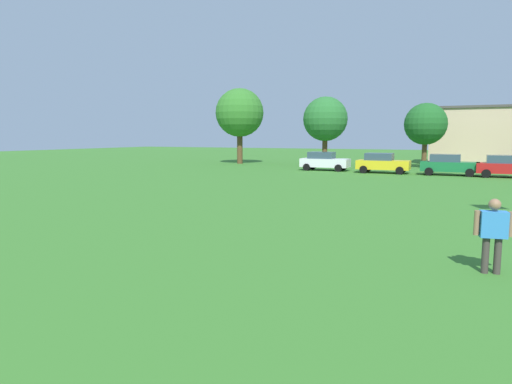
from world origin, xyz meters
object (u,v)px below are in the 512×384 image
parked_car_white_0 (324,161)px  tree_far_left (240,113)px  parked_car_green_2 (448,165)px  tree_right (426,124)px  parked_car_yellow_1 (382,163)px  adult_bystander (493,229)px  parked_car_red_3 (507,166)px  tree_left (325,119)px

parked_car_white_0 → tree_far_left: size_ratio=0.51×
parked_car_green_2 → tree_right: (-2.45, 7.92, 3.39)m
parked_car_yellow_1 → parked_car_white_0: bearing=172.2°
adult_bystander → parked_car_green_2: size_ratio=0.40×
tree_right → parked_car_red_3: bearing=-51.6°
parked_car_green_2 → tree_far_left: 23.56m
parked_car_green_2 → tree_left: 14.80m
tree_left → tree_right: (9.82, 0.67, -0.61)m
parked_car_green_2 → tree_far_left: bearing=163.0°
tree_left → parked_car_green_2: bearing=-30.6°
parked_car_green_2 → parked_car_white_0: bearing=175.9°
tree_far_left → adult_bystander: bearing=-55.2°
tree_far_left → tree_left: (9.79, 0.51, -0.83)m
parked_car_white_0 → tree_left: bearing=106.0°
adult_bystander → tree_far_left: bearing=114.5°
parked_car_red_3 → tree_far_left: size_ratio=0.51×
parked_car_yellow_1 → parked_car_green_2: size_ratio=1.00×
parked_car_green_2 → parked_car_red_3: size_ratio=1.00×
parked_car_green_2 → tree_left: (-12.27, 7.25, 4.01)m
parked_car_yellow_1 → tree_right: bearing=71.2°
adult_bystander → parked_car_green_2: adult_bystander is taller
parked_car_white_0 → parked_car_green_2: (10.40, -0.75, 0.00)m
adult_bystander → tree_far_left: size_ratio=0.20×
parked_car_yellow_1 → tree_right: tree_right is taller
adult_bystander → parked_car_white_0: adult_bystander is taller
parked_car_yellow_1 → parked_car_green_2: (5.15, -0.03, 0.00)m
parked_car_green_2 → parked_car_red_3: bearing=-3.7°
tree_far_left → parked_car_white_0: bearing=-27.2°
parked_car_white_0 → parked_car_red_3: same height
parked_car_yellow_1 → parked_car_red_3: same height
adult_bystander → parked_car_yellow_1: (-6.91, 27.50, -0.16)m
adult_bystander → tree_right: bearing=86.4°
adult_bystander → parked_car_red_3: bearing=74.9°
parked_car_yellow_1 → tree_far_left: (-16.91, 6.71, 4.84)m
parked_car_green_2 → parked_car_red_3: same height
parked_car_red_3 → tree_right: bearing=128.4°
adult_bystander → tree_right: size_ratio=0.27×
adult_bystander → parked_car_red_3: (2.27, 27.22, -0.16)m
parked_car_green_2 → parked_car_red_3: 4.04m
parked_car_white_0 → parked_car_yellow_1: (5.26, -0.72, 0.00)m
parked_car_yellow_1 → tree_right: 9.00m
parked_car_white_0 → tree_right: (7.95, 7.17, 3.39)m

